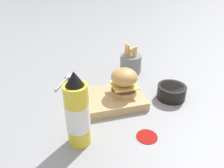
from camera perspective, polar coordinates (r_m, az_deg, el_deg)
ground_plane at (r=0.83m, az=-0.71°, el=-5.80°), size 6.00×6.00×0.00m
serving_board at (r=0.83m, az=0.00°, el=-3.98°), size 0.23×0.18×0.03m
burger at (r=0.81m, az=3.17°, el=0.67°), size 0.10×0.10×0.10m
ketchup_bottle at (r=0.62m, az=-9.01°, el=-7.56°), size 0.07×0.07×0.24m
fries_basket at (r=1.06m, az=4.87°, el=5.45°), size 0.10×0.10×0.15m
side_bowl at (r=0.89m, az=15.26°, el=-1.92°), size 0.11×0.11×0.05m
spoon at (r=1.03m, az=-11.55°, el=1.69°), size 0.10×0.15×0.01m
ketchup_puddle at (r=0.70m, az=9.11°, el=-13.36°), size 0.07×0.07×0.00m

